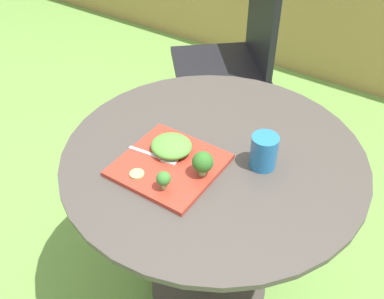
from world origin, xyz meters
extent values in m
plane|color=#669342|center=(0.00, 0.00, 0.00)|extent=(12.00, 12.00, 0.00)
cylinder|color=#423D38|center=(0.00, 0.00, 0.69)|extent=(0.90, 0.90, 0.02)
cylinder|color=#423D38|center=(0.00, 0.00, 0.36)|extent=(0.06, 0.06, 0.64)
cylinder|color=#423D38|center=(0.00, 0.00, 0.02)|extent=(0.44, 0.44, 0.04)
cube|color=black|center=(-0.49, 0.86, 0.43)|extent=(0.62, 0.62, 0.03)
cube|color=black|center=(-0.34, 0.99, 0.68)|extent=(0.30, 0.33, 0.45)
cylinder|color=black|center=(-0.74, 0.87, 0.22)|extent=(0.02, 0.02, 0.43)
cylinder|color=black|center=(-0.50, 0.60, 0.22)|extent=(0.02, 0.02, 0.43)
cylinder|color=black|center=(-0.47, 1.11, 0.22)|extent=(0.02, 0.02, 0.43)
cylinder|color=black|center=(-0.23, 0.84, 0.22)|extent=(0.02, 0.02, 0.43)
cube|color=#AD3323|center=(-0.07, -0.12, 0.71)|extent=(0.27, 0.27, 0.01)
cylinder|color=#236BA8|center=(0.14, 0.03, 0.75)|extent=(0.08, 0.08, 0.10)
cylinder|color=#1E5B8F|center=(0.14, 0.03, 0.74)|extent=(0.07, 0.07, 0.07)
cube|color=silver|center=(-0.16, -0.12, 0.72)|extent=(0.11, 0.02, 0.00)
cube|color=silver|center=(-0.08, -0.11, 0.72)|extent=(0.05, 0.03, 0.00)
ellipsoid|color=#519338|center=(-0.10, -0.07, 0.74)|extent=(0.12, 0.11, 0.04)
cylinder|color=#99B770|center=(-0.03, -0.21, 0.72)|extent=(0.01, 0.01, 0.02)
sphere|color=#38752D|center=(-0.03, -0.21, 0.75)|extent=(0.04, 0.04, 0.04)
cylinder|color=#99B770|center=(0.03, -0.10, 0.73)|extent=(0.02, 0.02, 0.02)
sphere|color=#2D6623|center=(0.03, -0.10, 0.76)|extent=(0.06, 0.06, 0.06)
cylinder|color=#8EB766|center=(-0.12, -0.21, 0.72)|extent=(0.04, 0.04, 0.01)
camera|label=1|loc=(0.49, -0.86, 1.55)|focal=41.52mm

